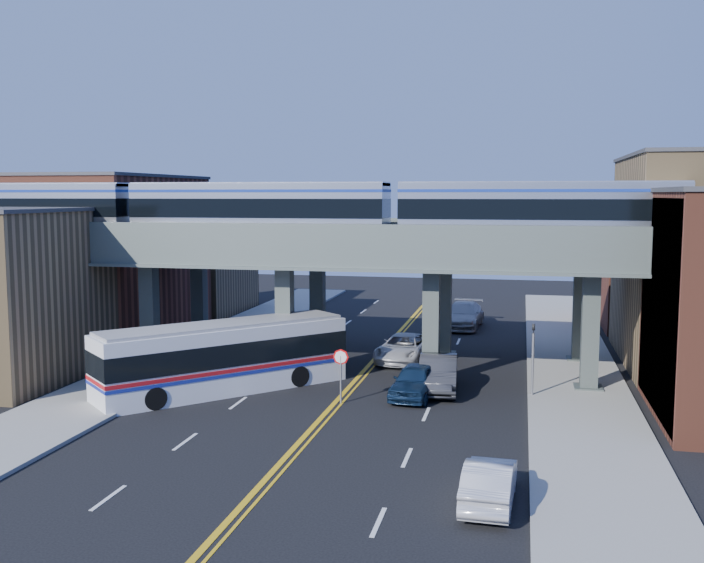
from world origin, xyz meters
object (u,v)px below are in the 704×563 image
at_px(traffic_signal, 533,351).
at_px(car_lane_a, 415,381).
at_px(transit_train, 259,209).
at_px(stop_sign, 341,367).
at_px(car_lane_c, 404,348).
at_px(transit_bus, 224,358).
at_px(car_lane_d, 463,315).
at_px(car_parked_curb, 489,482).
at_px(car_lane_b, 438,373).

bearing_deg(traffic_signal, car_lane_a, -169.24).
bearing_deg(transit_train, stop_sign, -41.39).
bearing_deg(car_lane_c, car_lane_a, -72.50).
bearing_deg(transit_train, transit_bus, -98.60).
relative_size(car_lane_a, car_lane_c, 0.83).
distance_m(transit_train, transit_bus, 8.44).
bearing_deg(car_lane_d, transit_bus, -111.44).
distance_m(transit_train, car_lane_d, 21.82).
bearing_deg(car_lane_c, transit_bus, -125.67).
bearing_deg(car_parked_curb, car_lane_c, -71.64).
bearing_deg(stop_sign, car_lane_d, 79.84).
distance_m(transit_train, car_lane_a, 12.61).
height_order(transit_train, car_lane_d, transit_train).
height_order(stop_sign, car_parked_curb, stop_sign).
relative_size(car_lane_d, car_parked_curb, 1.44).
bearing_deg(transit_bus, car_lane_d, 17.26).
distance_m(car_lane_b, car_lane_d, 19.27).
height_order(transit_train, car_lane_a, transit_train).
relative_size(car_lane_a, car_lane_b, 0.88).
bearing_deg(car_lane_a, transit_bus, -168.58).
bearing_deg(traffic_signal, car_lane_c, 136.41).
xyz_separation_m(traffic_signal, car_lane_d, (-4.83, 19.72, -1.37)).
bearing_deg(car_lane_a, stop_sign, -143.80).
bearing_deg(car_lane_a, car_lane_c, 108.29).
relative_size(stop_sign, car_lane_b, 0.49).
bearing_deg(transit_bus, car_lane_b, -34.11).
xyz_separation_m(transit_train, transit_bus, (-0.61, -4.01, -7.40)).
bearing_deg(traffic_signal, transit_bus, -172.47).
bearing_deg(stop_sign, transit_train, 138.61).
distance_m(stop_sign, car_parked_curb, 13.17).
distance_m(transit_bus, car_lane_d, 24.08).
bearing_deg(traffic_signal, car_lane_b, 174.42).
bearing_deg(transit_bus, transit_train, 34.14).
xyz_separation_m(stop_sign, transit_bus, (-6.28, 0.99, -0.04)).
bearing_deg(stop_sign, car_lane_c, 81.51).
distance_m(car_lane_a, car_parked_curb, 13.42).
xyz_separation_m(traffic_signal, car_parked_curb, (-1.48, -13.83, -1.57)).
bearing_deg(traffic_signal, stop_sign, -161.37).
xyz_separation_m(car_lane_c, car_parked_curb, (5.92, -20.88, -0.06)).
bearing_deg(car_lane_c, stop_sign, -93.49).
relative_size(transit_train, stop_sign, 16.52).
relative_size(transit_train, traffic_signal, 10.59).
bearing_deg(car_lane_c, car_parked_curb, -69.18).
relative_size(car_lane_b, car_parked_curb, 1.22).
relative_size(stop_sign, car_lane_d, 0.41).
height_order(car_lane_b, car_parked_curb, car_lane_b).
xyz_separation_m(stop_sign, car_lane_b, (4.26, 3.45, -0.87)).
xyz_separation_m(transit_train, car_lane_a, (8.97, -3.06, -8.31)).
xyz_separation_m(car_lane_b, car_lane_c, (-2.76, 6.59, -0.10)).
bearing_deg(stop_sign, transit_bus, 171.02).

